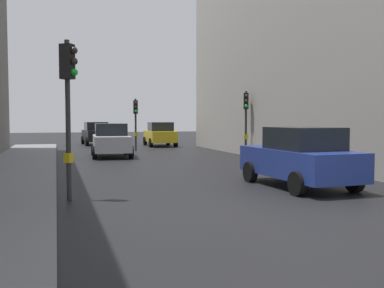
{
  "coord_description": "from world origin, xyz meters",
  "views": [
    {
      "loc": [
        -4.92,
        -7.94,
        2.0
      ],
      "look_at": [
        -0.32,
        7.01,
        1.11
      ],
      "focal_mm": 41.32,
      "sensor_mm": 36.0,
      "label": 1
    }
  ],
  "objects": [
    {
      "name": "car_dark_suv",
      "position": [
        -1.95,
        27.01,
        0.88
      ],
      "size": [
        2.21,
        4.29,
        1.76
      ],
      "color": "black",
      "rests_on": "ground"
    },
    {
      "name": "car_silver_hatchback",
      "position": [
        -2.15,
        15.67,
        0.88
      ],
      "size": [
        2.2,
        4.29,
        1.76
      ],
      "color": "#BCBCC1",
      "rests_on": "ground"
    },
    {
      "name": "car_yellow_taxi",
      "position": [
        2.4,
        23.89,
        0.88
      ],
      "size": [
        2.16,
        4.27,
        1.76
      ],
      "color": "yellow",
      "rests_on": "ground"
    },
    {
      "name": "traffic_light_far_median",
      "position": [
        -0.17,
        19.47,
        2.25
      ],
      "size": [
        0.24,
        0.43,
        3.26
      ],
      "color": "#2D2D2D",
      "rests_on": "ground"
    },
    {
      "name": "sidewalk_kerb",
      "position": [
        -6.36,
        6.0,
        0.08
      ],
      "size": [
        2.83,
        40.0,
        0.16
      ],
      "primitive_type": "cube",
      "color": "gray",
      "rests_on": "ground"
    },
    {
      "name": "car_blue_van",
      "position": [
        1.89,
        3.44,
        0.88
      ],
      "size": [
        2.15,
        4.27,
        1.76
      ],
      "color": "navy",
      "rests_on": "ground"
    },
    {
      "name": "traffic_light_mid_street",
      "position": [
        4.64,
        13.45,
        2.39
      ],
      "size": [
        0.32,
        0.45,
        3.46
      ],
      "color": "#2D2D2D",
      "rests_on": "ground"
    },
    {
      "name": "traffic_light_near_right",
      "position": [
        -4.63,
        3.2,
        2.69
      ],
      "size": [
        0.44,
        0.38,
        3.9
      ],
      "color": "#2D2D2D",
      "rests_on": "ground"
    },
    {
      "name": "ground_plane",
      "position": [
        0.0,
        0.0,
        0.0
      ],
      "size": [
        120.0,
        120.0,
        0.0
      ],
      "primitive_type": "plane",
      "color": "black"
    }
  ]
}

